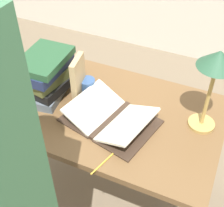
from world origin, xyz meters
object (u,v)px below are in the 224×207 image
object	(u,v)px
pencil	(105,161)
open_book	(110,118)
book_standing_upright	(78,80)
book_stack_tall	(47,75)
reading_lamp	(216,68)
coffee_mug	(88,87)

from	to	relation	value
pencil	open_book	bearing A→B (deg)	108.47
book_standing_upright	pencil	distance (m)	0.46
book_stack_tall	reading_lamp	size ratio (longest dim) A/B	0.71
reading_lamp	book_stack_tall	bearing A→B (deg)	-172.52
book_stack_tall	reading_lamp	distance (m)	0.82
coffee_mug	pencil	world-z (taller)	coffee_mug
reading_lamp	book_standing_upright	bearing A→B (deg)	-173.86
open_book	book_standing_upright	world-z (taller)	book_standing_upright
book_stack_tall	reading_lamp	world-z (taller)	reading_lamp
reading_lamp	coffee_mug	size ratio (longest dim) A/B	3.72
book_stack_tall	book_standing_upright	world-z (taller)	book_standing_upright
reading_lamp	coffee_mug	bearing A→B (deg)	-178.02
open_book	reading_lamp	size ratio (longest dim) A/B	1.16
book_stack_tall	coffee_mug	distance (m)	0.22
reading_lamp	pencil	xyz separation A→B (m)	(-0.33, -0.39, -0.33)
book_stack_tall	book_standing_upright	xyz separation A→B (m)	(0.16, 0.04, -0.00)
reading_lamp	coffee_mug	distance (m)	0.67
coffee_mug	book_stack_tall	bearing A→B (deg)	-156.36
book_stack_tall	reading_lamp	bearing A→B (deg)	7.48
book_standing_upright	pencil	size ratio (longest dim) A/B	1.49
open_book	reading_lamp	world-z (taller)	reading_lamp
open_book	pencil	xyz separation A→B (m)	(0.08, -0.23, -0.02)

